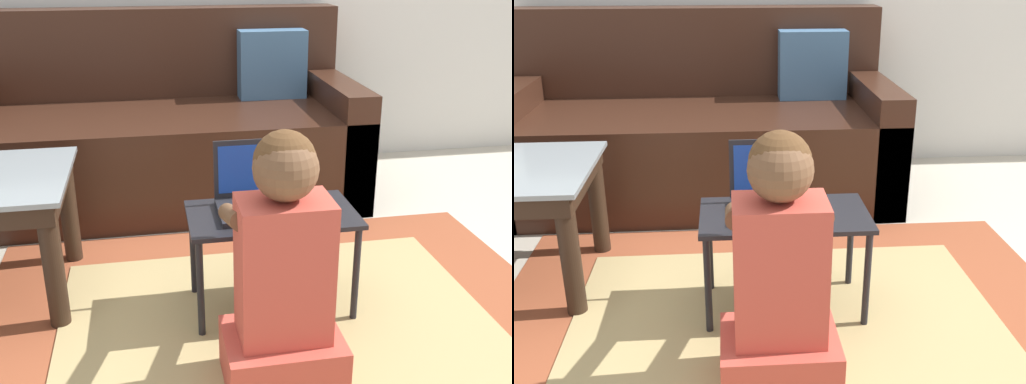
# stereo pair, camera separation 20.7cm
# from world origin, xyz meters

# --- Properties ---
(ground_plane) EXTENTS (16.00, 16.00, 0.00)m
(ground_plane) POSITION_xyz_m (0.00, 0.00, 0.00)
(ground_plane) COLOR beige
(area_rug) EXTENTS (2.09, 1.77, 0.01)m
(area_rug) POSITION_xyz_m (0.09, -0.23, 0.00)
(area_rug) COLOR #9E4C2D
(area_rug) RESTS_ON ground_plane
(couch) EXTENTS (1.99, 0.91, 0.94)m
(couch) POSITION_xyz_m (-0.23, 1.19, 0.32)
(couch) COLOR #381E14
(couch) RESTS_ON ground_plane
(laptop_desk) EXTENTS (0.58, 0.33, 0.38)m
(laptop_desk) POSITION_xyz_m (0.09, -0.02, 0.33)
(laptop_desk) COLOR black
(laptop_desk) RESTS_ON ground_plane
(laptop) EXTENTS (0.23, 0.22, 0.23)m
(laptop) POSITION_xyz_m (0.02, 0.01, 0.42)
(laptop) COLOR #232328
(laptop) RESTS_ON laptop_desk
(computer_mouse) EXTENTS (0.06, 0.11, 0.03)m
(computer_mouse) POSITION_xyz_m (0.21, -0.03, 0.39)
(computer_mouse) COLOR silver
(computer_mouse) RESTS_ON laptop_desk
(person_seated) EXTENTS (0.34, 0.41, 0.79)m
(person_seated) POSITION_xyz_m (0.04, -0.43, 0.36)
(person_seated) COLOR #CC4C3D
(person_seated) RESTS_ON ground_plane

